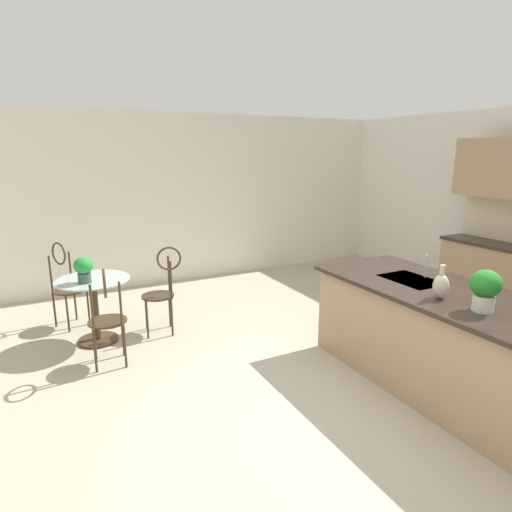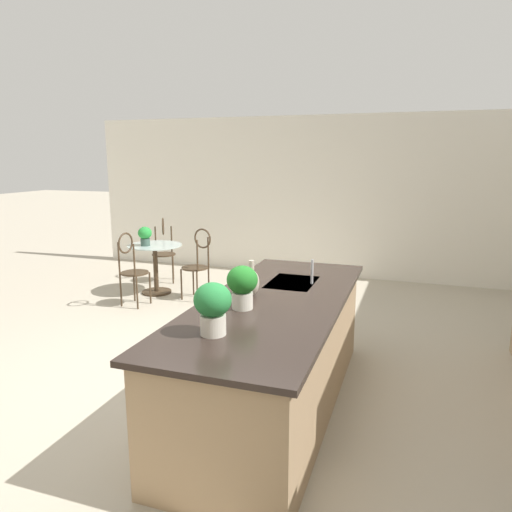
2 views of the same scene
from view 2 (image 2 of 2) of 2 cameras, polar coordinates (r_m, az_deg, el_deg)
The scene contains 12 objects.
ground_plane at distance 4.64m, azimuth -7.16°, elevation -14.05°, with size 40.00×40.00×0.00m, color #B2A893.
wall_left_window at distance 8.24m, azimuth 5.69°, elevation 7.15°, with size 0.12×7.80×2.70m, color silver.
kitchen_island at distance 3.91m, azimuth 2.21°, elevation -11.61°, with size 2.80×1.06×0.92m.
bistro_table at distance 7.23m, azimuth -12.02°, elevation -0.96°, with size 0.80×0.80×0.74m.
chair_near_window at distance 7.89m, azimuth -11.08°, elevation 1.08°, with size 0.52×0.51×1.04m.
chair_by_island at distance 6.78m, azimuth -7.03°, elevation -0.55°, with size 0.45×0.51×1.04m.
chair_toward_desk at distance 6.64m, azimuth -14.78°, elevation -1.13°, with size 0.50×0.42×1.04m.
sink_faucet at distance 4.19m, azimuth 6.78°, elevation -1.89°, with size 0.02×0.02×0.22m, color #B2B5BA.
potted_plant_on_table at distance 7.11m, azimuth -13.24°, elevation 2.49°, with size 0.20×0.20×0.28m.
potted_plant_counter_near at distance 3.47m, azimuth -1.67°, elevation -3.43°, with size 0.23×0.23×0.32m.
potted_plant_counter_far at distance 2.98m, azimuth -5.23°, elevation -5.93°, with size 0.24×0.24×0.34m.
vase_on_counter at distance 3.83m, azimuth -0.56°, elevation -3.14°, with size 0.13×0.13×0.29m.
Camera 2 is at (3.74, 1.86, 2.02)m, focal length 33.17 mm.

